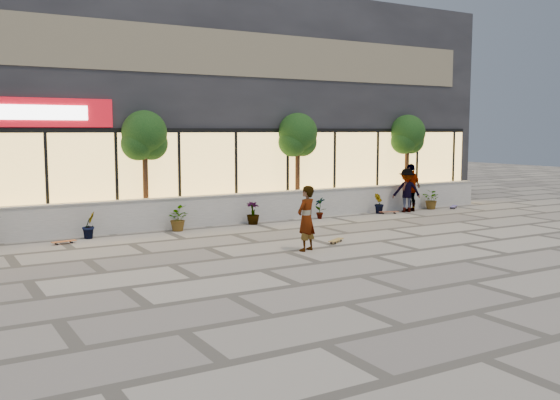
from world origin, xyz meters
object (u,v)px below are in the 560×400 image
tree_mideast (298,137)px  skater_right_far (407,190)px  skater_center (306,218)px  skateboard_left (64,242)px  skateboard_right_near (389,212)px  skater_right_near (411,188)px  skateboard_right_far (454,206)px  tree_east (407,137)px  skateboard_center (336,240)px  tree_midwest (145,138)px

tree_mideast → skater_right_far: tree_mideast is taller
skater_center → skateboard_left: 7.05m
skateboard_left → skateboard_right_near: skateboard_right_near is taller
skater_right_near → skater_right_far: size_ratio=1.11×
skater_right_far → skateboard_right_far: 2.65m
skater_right_near → skateboard_right_near: skater_right_near is taller
skater_center → skater_right_near: skater_right_near is taller
tree_east → skater_center: (-9.10, -6.22, -2.10)m
skater_right_far → skateboard_center: skater_right_far is taller
skater_center → skater_right_near: bearing=-173.7°
skateboard_right_near → skateboard_left: bearing=-154.7°
skateboard_left → skateboard_right_near: (12.34, 0.34, 0.01)m
skater_right_near → tree_east: bearing=-139.9°
tree_midwest → skateboard_right_far: tree_midwest is taller
skater_right_far → tree_east: bearing=-106.9°
skateboard_center → skateboard_right_far: skateboard_right_far is taller
skateboard_left → skateboard_center: bearing=-38.7°
tree_midwest → tree_east: same height
tree_mideast → skateboard_right_near: tree_mideast is taller
tree_east → skateboard_left: tree_east is taller
tree_midwest → skater_center: (2.40, -6.22, -2.10)m
tree_mideast → skater_right_far: size_ratio=2.25×
skater_center → skateboard_center: skater_center is taller
skateboard_right_far → tree_east: bearing=95.6°
tree_mideast → skateboard_right_far: tree_mideast is taller
tree_mideast → skateboard_right_near: bearing=-24.6°
skater_right_near → skateboard_left: bearing=-12.5°
skater_right_near → skateboard_right_far: skater_right_near is taller
tree_mideast → skateboard_right_far: size_ratio=4.96×
skater_right_near → skateboard_right_far: 2.46m
tree_east → skateboard_right_far: 3.51m
tree_east → skater_right_far: (-1.24, -1.40, -2.11)m
tree_east → skateboard_center: bearing=-143.8°
tree_mideast → tree_east: 5.50m
skater_center → skater_right_near: size_ratio=0.92×
skater_right_far → skateboard_left: size_ratio=2.41×
skateboard_left → skateboard_right_far: (15.85, 0.34, 0.01)m
tree_mideast → skater_right_near: tree_mideast is taller
skater_center → skateboard_right_near: (6.88, 4.72, -0.81)m
tree_east → skateboard_center: tree_east is taller
skater_center → skater_right_far: (7.86, 4.82, -0.02)m
tree_midwest → skater_right_near: (10.50, -1.40, -2.02)m
skater_right_far → tree_mideast: bearing=6.4°
tree_mideast → skater_center: 7.49m
skater_right_far → skateboard_left: bearing=26.4°
tree_midwest → tree_east: (11.50, 0.00, 0.00)m
skater_center → skateboard_right_far: size_ratio=2.25×
skater_center → skateboard_right_far: skater_center is taller
tree_east → skater_right_near: bearing=-125.5°
skater_center → skater_right_far: skater_center is taller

